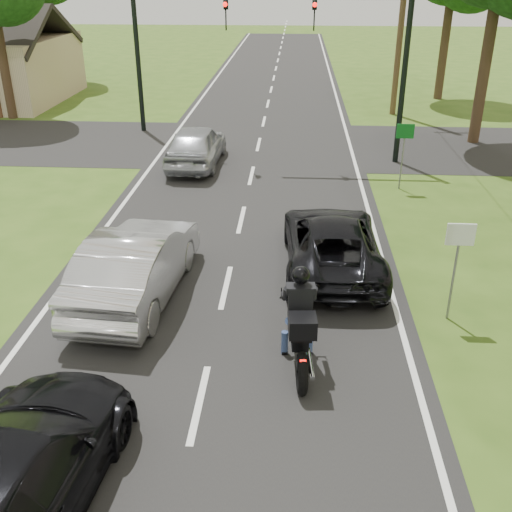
# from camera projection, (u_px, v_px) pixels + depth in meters

# --- Properties ---
(ground) EXTENTS (140.00, 140.00, 0.00)m
(ground) POSITION_uv_depth(u_px,v_px,m) (199.00, 404.00, 9.93)
(ground) COLOR #345217
(ground) RESTS_ON ground
(road) EXTENTS (8.00, 100.00, 0.01)m
(road) POSITION_uv_depth(u_px,v_px,m) (247.00, 196.00, 18.91)
(road) COLOR black
(road) RESTS_ON ground
(cross_road) EXTENTS (60.00, 7.00, 0.01)m
(cross_road) POSITION_uv_depth(u_px,v_px,m) (259.00, 145.00, 24.29)
(cross_road) COLOR black
(cross_road) RESTS_ON ground
(motorcycle_rider) EXTENTS (0.66, 2.31, 1.99)m
(motorcycle_rider) POSITION_uv_depth(u_px,v_px,m) (300.00, 329.00, 10.55)
(motorcycle_rider) COLOR black
(motorcycle_rider) RESTS_ON ground
(dark_suv) EXTENTS (2.35, 4.82, 1.32)m
(dark_suv) POSITION_uv_depth(u_px,v_px,m) (332.00, 243.00, 14.10)
(dark_suv) COLOR black
(dark_suv) RESTS_ON road
(silver_sedan) EXTENTS (2.04, 4.87, 1.57)m
(silver_sedan) POSITION_uv_depth(u_px,v_px,m) (136.00, 264.00, 12.82)
(silver_sedan) COLOR silver
(silver_sedan) RESTS_ON road
(silver_suv) EXTENTS (1.87, 4.37, 1.47)m
(silver_suv) POSITION_uv_depth(u_px,v_px,m) (196.00, 145.00, 21.49)
(silver_suv) COLOR #A7AAAF
(silver_suv) RESTS_ON road
(dark_car_behind) EXTENTS (2.42, 5.09, 1.43)m
(dark_car_behind) POSITION_uv_depth(u_px,v_px,m) (8.00, 482.00, 7.49)
(dark_car_behind) COLOR black
(dark_car_behind) RESTS_ON road
(traffic_signal) EXTENTS (6.38, 0.44, 6.00)m
(traffic_signal) POSITION_uv_depth(u_px,v_px,m) (352.00, 44.00, 20.49)
(traffic_signal) COLOR black
(traffic_signal) RESTS_ON ground
(signal_pole_far) EXTENTS (0.20, 0.20, 6.00)m
(signal_pole_far) POSITION_uv_depth(u_px,v_px,m) (138.00, 60.00, 25.08)
(signal_pole_far) COLOR black
(signal_pole_far) RESTS_ON ground
(utility_pole_far) EXTENTS (1.60, 0.28, 10.00)m
(utility_pole_far) POSITION_uv_depth(u_px,v_px,m) (403.00, 2.00, 27.09)
(utility_pole_far) COLOR brown
(utility_pole_far) RESTS_ON ground
(sign_white) EXTENTS (0.55, 0.07, 2.12)m
(sign_white) POSITION_uv_depth(u_px,v_px,m) (458.00, 248.00, 11.63)
(sign_white) COLOR slate
(sign_white) RESTS_ON ground
(sign_green) EXTENTS (0.55, 0.07, 2.12)m
(sign_green) POSITION_uv_depth(u_px,v_px,m) (404.00, 141.00, 18.80)
(sign_green) COLOR slate
(sign_green) RESTS_ON ground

